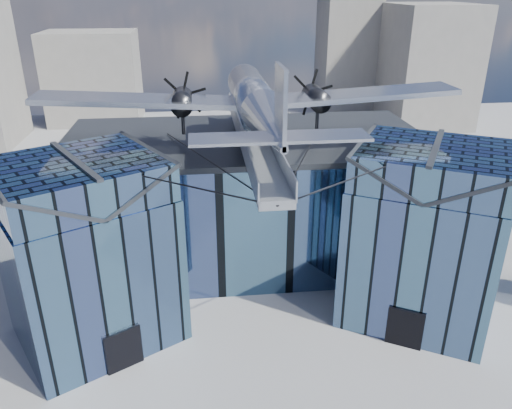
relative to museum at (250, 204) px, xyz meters
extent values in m
plane|color=gray|center=(0.00, -5.82, -5.54)|extent=(120.00, 120.00, 0.00)
cube|color=#3E5A7E|center=(0.00, 3.18, -0.79)|extent=(28.00, 14.00, 9.50)
cube|color=#26292E|center=(0.00, 3.18, 4.16)|extent=(28.00, 14.00, 0.40)
cube|color=#3E5A7E|center=(-10.50, -6.82, -0.79)|extent=(11.79, 11.43, 9.50)
cube|color=#3E5A7E|center=(-10.50, -6.82, 5.06)|extent=(11.56, 11.20, 2.20)
cube|color=#26292E|center=(-12.45, -7.94, 5.06)|extent=(7.98, 9.23, 2.40)
cube|color=#26292E|center=(-8.55, -5.69, 5.06)|extent=(7.98, 9.23, 2.40)
cube|color=#26292E|center=(-10.50, -6.82, 6.21)|extent=(4.30, 7.10, 0.18)
cube|color=black|center=(-8.48, -10.33, -4.24)|extent=(2.03, 1.32, 2.60)
cube|color=black|center=(-6.60, -4.57, -0.79)|extent=(0.34, 0.34, 9.50)
cube|color=#3E5A7E|center=(10.50, -6.82, -0.79)|extent=(11.79, 11.43, 9.50)
cube|color=#3E5A7E|center=(10.50, -6.82, 5.06)|extent=(11.56, 11.20, 2.20)
cube|color=#26292E|center=(8.55, -5.69, 5.06)|extent=(7.98, 9.23, 2.40)
cube|color=#26292E|center=(12.45, -7.94, 5.06)|extent=(7.98, 9.23, 2.40)
cube|color=#26292E|center=(10.50, -6.82, 6.21)|extent=(4.30, 7.10, 0.18)
cube|color=black|center=(8.48, -10.33, -4.24)|extent=(2.03, 1.32, 2.60)
cube|color=black|center=(6.60, -4.57, -0.79)|extent=(0.34, 0.34, 9.50)
cube|color=#9498A0|center=(0.00, -2.32, 5.56)|extent=(1.80, 21.00, 0.50)
cube|color=#9498A0|center=(-0.90, -2.32, 6.21)|extent=(0.08, 21.00, 1.10)
cube|color=#9498A0|center=(0.90, -2.32, 6.21)|extent=(0.08, 21.00, 1.10)
cylinder|color=#9498A0|center=(0.00, 7.18, 4.89)|extent=(0.44, 0.44, 1.35)
cylinder|color=#9498A0|center=(0.00, 1.18, 4.89)|extent=(0.44, 0.44, 1.35)
cylinder|color=#9498A0|center=(0.00, -2.82, 4.89)|extent=(0.44, 0.44, 1.35)
cylinder|color=#9498A0|center=(0.00, -1.82, 6.51)|extent=(0.70, 0.70, 1.40)
cylinder|color=black|center=(-5.25, -9.82, 5.86)|extent=(10.55, 6.08, 0.69)
cylinder|color=black|center=(5.25, -9.82, 5.86)|extent=(10.55, 6.08, 0.69)
cylinder|color=black|center=(-3.00, -4.32, 5.01)|extent=(6.09, 17.04, 1.19)
cylinder|color=black|center=(3.00, -4.32, 5.01)|extent=(6.09, 17.04, 1.19)
cylinder|color=#B1B5BE|center=(0.00, -1.82, 8.46)|extent=(2.50, 11.00, 2.50)
sphere|color=#B1B5BE|center=(0.00, 3.68, 8.46)|extent=(2.50, 2.50, 2.50)
cube|color=black|center=(0.00, 2.68, 9.15)|extent=(1.60, 1.40, 0.50)
cone|color=#B1B5BE|center=(0.00, -10.82, 8.76)|extent=(2.50, 7.00, 2.50)
cube|color=#B1B5BE|center=(0.00, -13.12, 10.36)|extent=(0.18, 2.40, 3.40)
cube|color=#B1B5BE|center=(0.00, -13.02, 8.96)|extent=(8.00, 1.80, 0.14)
cube|color=#B1B5BE|center=(-7.00, -0.82, 8.16)|extent=(14.00, 3.20, 1.08)
cylinder|color=black|center=(-4.60, -0.22, 7.91)|extent=(1.44, 3.20, 1.44)
cone|color=black|center=(-4.60, 1.58, 7.91)|extent=(0.70, 0.70, 0.70)
cube|color=black|center=(-4.60, 1.73, 7.91)|extent=(1.05, 0.06, 3.33)
cube|color=black|center=(-4.60, 1.73, 7.91)|extent=(2.53, 0.06, 2.53)
cube|color=black|center=(-4.60, 1.73, 7.91)|extent=(3.33, 0.06, 1.05)
cylinder|color=black|center=(-4.60, -0.82, 6.69)|extent=(0.24, 0.24, 1.75)
cube|color=#B1B5BE|center=(7.00, -0.82, 8.16)|extent=(14.00, 3.20, 1.08)
cylinder|color=black|center=(4.60, -0.22, 7.91)|extent=(1.44, 3.20, 1.44)
cone|color=black|center=(4.60, 1.58, 7.91)|extent=(0.70, 0.70, 0.70)
cube|color=black|center=(4.60, 1.73, 7.91)|extent=(1.05, 0.06, 3.33)
cube|color=black|center=(4.60, 1.73, 7.91)|extent=(2.53, 0.06, 2.53)
cube|color=black|center=(4.60, 1.73, 7.91)|extent=(3.33, 0.06, 1.05)
cylinder|color=black|center=(4.60, -0.82, 6.69)|extent=(0.24, 0.24, 1.75)
cube|color=slate|center=(32.00, 42.18, 3.46)|extent=(12.00, 14.00, 18.00)
cube|color=slate|center=(-20.00, 49.18, 1.46)|extent=(14.00, 10.00, 14.00)
cube|color=slate|center=(22.00, 52.18, 7.46)|extent=(9.00, 9.00, 26.00)
cylinder|color=#362015|center=(21.42, 0.81, -4.06)|extent=(0.48, 0.48, 2.96)
sphere|color=#234418|center=(21.42, 0.81, -1.42)|extent=(4.52, 4.52, 3.87)
camera|label=1|loc=(-3.45, -34.03, 15.17)|focal=35.00mm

